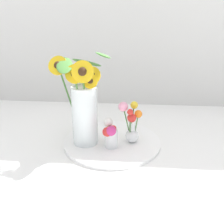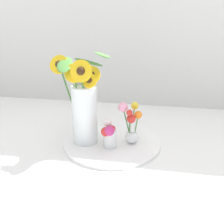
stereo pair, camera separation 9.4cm
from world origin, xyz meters
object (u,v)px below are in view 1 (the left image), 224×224
(vase_small_center, at_px, (110,133))
(vase_bulb_right, at_px, (131,123))
(serving_tray, at_px, (112,142))
(mason_jar_sunflowers, at_px, (84,106))

(vase_small_center, distance_m, vase_bulb_right, 0.11)
(serving_tray, bearing_deg, vase_bulb_right, -3.91)
(serving_tray, distance_m, mason_jar_sunflowers, 0.22)
(serving_tray, relative_size, vase_bulb_right, 2.30)
(serving_tray, distance_m, vase_small_center, 0.09)
(vase_small_center, relative_size, vase_bulb_right, 0.66)
(vase_small_center, bearing_deg, mason_jar_sunflowers, 165.27)
(serving_tray, relative_size, vase_small_center, 3.47)
(mason_jar_sunflowers, bearing_deg, vase_bulb_right, 6.32)
(serving_tray, relative_size, mason_jar_sunflowers, 1.05)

